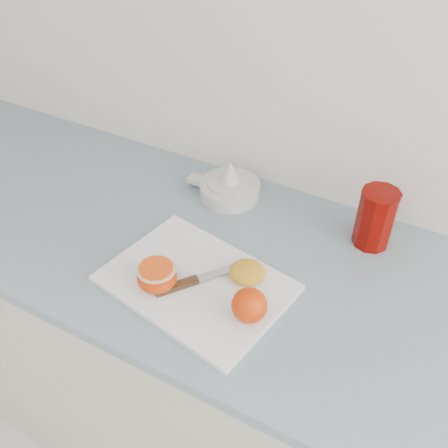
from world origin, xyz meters
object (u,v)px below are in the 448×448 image
object	(u,v)px
half_orange	(157,276)
counter	(237,374)
citrus_juicer	(229,187)
red_tumbler	(375,220)
cutting_board	(196,283)

from	to	relation	value
half_orange	counter	bearing A→B (deg)	55.84
citrus_juicer	red_tumbler	bearing A→B (deg)	-0.16
counter	red_tumbler	bearing A→B (deg)	39.48
half_orange	red_tumbler	bearing A→B (deg)	45.80
counter	red_tumbler	world-z (taller)	red_tumbler
half_orange	red_tumbler	world-z (taller)	red_tumbler
citrus_juicer	red_tumbler	distance (m)	0.37
counter	citrus_juicer	bearing A→B (deg)	124.05
citrus_juicer	red_tumbler	world-z (taller)	red_tumbler
cutting_board	half_orange	bearing A→B (deg)	-142.95
counter	red_tumbler	size ratio (longest dim) A/B	17.78
counter	citrus_juicer	xyz separation A→B (m)	(-0.13, 0.19, 0.47)
cutting_board	half_orange	xyz separation A→B (m)	(-0.06, -0.05, 0.03)
cutting_board	half_orange	distance (m)	0.08
cutting_board	red_tumbler	bearing A→B (deg)	47.44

